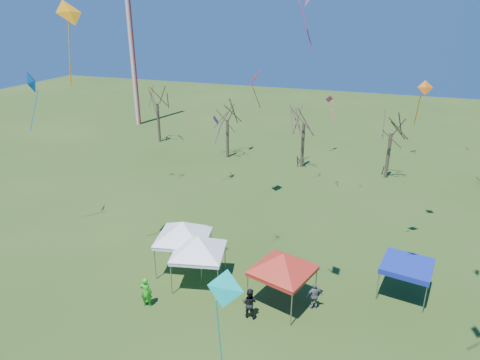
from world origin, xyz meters
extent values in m
plane|color=#294516|center=(0.00, 0.00, 0.00)|extent=(140.00, 140.00, 0.00)
cylinder|color=silver|center=(-28.00, 34.00, 12.50)|extent=(0.70, 0.70, 25.00)
cylinder|color=#3D2D21|center=(-20.85, 27.38, 2.39)|extent=(0.32, 0.32, 4.78)
cylinder|color=#3D2D21|center=(-10.77, 24.65, 2.14)|extent=(0.32, 0.32, 4.28)
cylinder|color=#3D2D21|center=(-2.37, 24.38, 2.32)|extent=(0.32, 0.32, 4.64)
cylinder|color=#3D2D21|center=(6.03, 24.04, 2.24)|extent=(0.32, 0.32, 4.49)
cylinder|color=gray|center=(-6.60, 1.63, 1.02)|extent=(0.06, 0.06, 2.04)
cylinder|color=gray|center=(-7.16, 4.43, 1.02)|extent=(0.06, 0.06, 2.04)
cylinder|color=gray|center=(-3.80, 2.19, 1.02)|extent=(0.06, 0.06, 2.04)
cylinder|color=gray|center=(-4.36, 4.99, 1.02)|extent=(0.06, 0.06, 2.04)
cube|color=white|center=(-5.48, 3.31, 2.16)|extent=(3.60, 3.60, 0.24)
pyramid|color=white|center=(-5.48, 3.31, 3.31)|extent=(4.25, 4.25, 1.02)
cylinder|color=gray|center=(-4.97, 0.63, 0.97)|extent=(0.06, 0.06, 1.93)
cylinder|color=gray|center=(-5.57, 3.27, 0.97)|extent=(0.06, 0.06, 1.93)
cylinder|color=gray|center=(-2.33, 1.22, 0.97)|extent=(0.06, 0.06, 1.93)
cylinder|color=gray|center=(-2.93, 3.86, 0.97)|extent=(0.06, 0.06, 1.93)
cube|color=white|center=(-3.95, 2.25, 2.05)|extent=(3.47, 3.47, 0.23)
pyramid|color=white|center=(-3.95, 2.25, 3.13)|extent=(4.00, 4.00, 0.97)
cylinder|color=gray|center=(-0.52, 1.10, 0.98)|extent=(0.06, 0.06, 1.97)
cylinder|color=gray|center=(0.28, 3.74, 0.98)|extent=(0.06, 0.06, 1.97)
cylinder|color=gray|center=(2.12, 0.31, 0.98)|extent=(0.06, 0.06, 1.97)
cylinder|color=gray|center=(2.92, 2.95, 0.98)|extent=(0.06, 0.06, 1.97)
cube|color=#B51E11|center=(1.20, 2.02, 2.09)|extent=(3.68, 3.68, 0.24)
pyramid|color=#B51E11|center=(1.20, 2.02, 3.19)|extent=(4.00, 4.00, 0.98)
cylinder|color=gray|center=(6.21, 4.05, 0.89)|extent=(0.05, 0.05, 1.77)
cylinder|color=gray|center=(6.63, 6.49, 0.89)|extent=(0.05, 0.05, 1.77)
cylinder|color=gray|center=(8.65, 3.63, 0.89)|extent=(0.05, 0.05, 1.77)
cylinder|color=gray|center=(9.07, 6.07, 0.89)|extent=(0.05, 0.05, 1.77)
cube|color=navy|center=(7.64, 5.06, 1.88)|extent=(3.06, 3.06, 0.21)
cube|color=navy|center=(7.64, 5.06, 2.04)|extent=(3.06, 3.06, 0.11)
imported|color=green|center=(-5.80, -0.75, 0.90)|extent=(0.73, 0.55, 1.79)
imported|color=black|center=(-0.15, 0.29, 0.87)|extent=(0.86, 0.68, 1.73)
imported|color=slate|center=(3.00, 2.11, 0.82)|extent=(1.03, 0.83, 1.63)
cone|color=#DF5C0B|center=(7.38, 9.48, 11.19)|extent=(0.92, 0.56, 0.82)
cube|color=#DF5C0B|center=(7.15, 9.43, 9.97)|extent=(0.14, 0.52, 2.03)
cone|color=red|center=(-4.30, 13.89, 10.59)|extent=(1.13, 1.55, 1.22)
cube|color=red|center=(-4.36, 14.29, 9.18)|extent=(0.85, 0.16, 2.12)
cone|color=#FE387B|center=(0.84, 17.83, 8.54)|extent=(0.74, 0.63, 0.63)
cube|color=#FE387B|center=(1.14, 18.01, 7.44)|extent=(0.42, 0.66, 1.88)
cone|color=#0CB8B0|center=(0.97, -5.95, 6.36)|extent=(1.39, 0.72, 1.29)
cube|color=#0CB8B0|center=(0.72, -5.96, 4.29)|extent=(0.06, 0.53, 3.48)
cone|color=#1275C5|center=(-16.77, 4.81, 10.92)|extent=(0.99, 1.52, 1.46)
cube|color=#1275C5|center=(-16.57, 4.35, 9.15)|extent=(0.98, 0.46, 2.82)
cone|color=#FD980D|center=(-10.58, 1.91, 15.24)|extent=(1.32, 1.71, 1.32)
cube|color=#FD980D|center=(-10.67, 1.60, 13.19)|extent=(0.66, 0.23, 3.37)
cone|color=#7018A9|center=(-9.15, 17.71, 6.00)|extent=(1.08, 1.02, 0.99)
cube|color=#7018A9|center=(-8.87, 17.48, 4.80)|extent=(0.52, 0.60, 1.90)
cube|color=#D62F95|center=(2.05, 0.41, 14.77)|extent=(0.64, 0.35, 1.86)
camera|label=1|loc=(5.60, -17.42, 15.43)|focal=32.00mm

